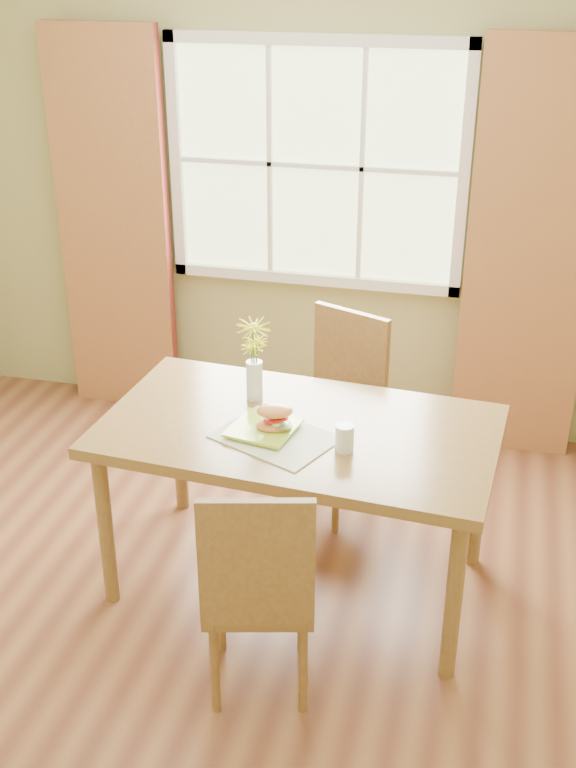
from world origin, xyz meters
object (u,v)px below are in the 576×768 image
(chair_far, at_px, (338,403))
(croissant_sandwich, at_px, (275,418))
(water_glass, at_px, (344,438))
(flower_vase, at_px, (254,353))
(chair_near, at_px, (258,585))
(dining_table, at_px, (299,443))

(chair_far, relative_size, croissant_sandwich, 5.82)
(water_glass, distance_m, flower_vase, 0.59)
(chair_near, relative_size, water_glass, 8.55)
(chair_far, bearing_deg, flower_vase, -95.85)
(chair_near, bearing_deg, croissant_sandwich, 85.17)
(chair_near, xyz_separation_m, chair_far, (0.01, 1.40, 0.02))
(dining_table, bearing_deg, croissant_sandwich, -128.14)
(dining_table, height_order, water_glass, water_glass)
(chair_far, xyz_separation_m, flower_vase, (-0.27, -0.51, 0.46))
(dining_table, xyz_separation_m, chair_far, (0.03, 0.70, -0.16))
(chair_near, height_order, water_glass, chair_near)
(chair_far, height_order, flower_vase, flower_vase)
(flower_vase, bearing_deg, dining_table, -38.50)
(chair_near, relative_size, chair_far, 0.96)
(chair_far, bearing_deg, water_glass, -55.15)
(croissant_sandwich, height_order, flower_vase, flower_vase)
(chair_near, distance_m, water_glass, 0.67)
(dining_table, height_order, chair_near, chair_near)
(flower_vase, bearing_deg, croissant_sandwich, -59.81)
(croissant_sandwich, bearing_deg, water_glass, -26.24)
(dining_table, height_order, chair_far, chair_far)
(flower_vase, bearing_deg, chair_far, 61.61)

